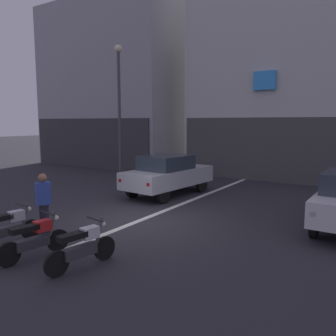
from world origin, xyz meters
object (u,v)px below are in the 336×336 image
car_silver_crossing_near (168,174)px  motorcycle_white_row_centre (82,246)px  street_lamp (119,101)px  motorcycle_silver_row_leftmost (9,227)px  person_by_motorcycles (44,205)px  motorcycle_red_row_left_mid (35,238)px

car_silver_crossing_near → motorcycle_white_row_centre: car_silver_crossing_near is taller
street_lamp → motorcycle_white_row_centre: bearing=-54.1°
street_lamp → motorcycle_white_row_centre: size_ratio=3.89×
street_lamp → motorcycle_silver_row_leftmost: size_ratio=3.88×
person_by_motorcycles → car_silver_crossing_near: bearing=90.7°
car_silver_crossing_near → street_lamp: (-3.17, 0.75, 3.07)m
motorcycle_red_row_left_mid → person_by_motorcycles: 1.55m
street_lamp → motorcycle_red_row_left_mid: (4.31, -7.89, -3.50)m
motorcycle_silver_row_leftmost → street_lamp: bearing=111.7°
car_silver_crossing_near → motorcycle_red_row_left_mid: (1.14, -7.14, -0.43)m
car_silver_crossing_near → motorcycle_red_row_left_mid: 7.24m
street_lamp → person_by_motorcycles: 8.17m
motorcycle_white_row_centre → person_by_motorcycles: size_ratio=0.99×
motorcycle_silver_row_leftmost → motorcycle_red_row_left_mid: bearing=-8.3°
car_silver_crossing_near → person_by_motorcycles: (0.08, -6.07, -0.03)m
motorcycle_white_row_centre → street_lamp: bearing=125.9°
street_lamp → motorcycle_white_row_centre: 10.09m
motorcycle_silver_row_leftmost → person_by_motorcycles: 0.99m
car_silver_crossing_near → motorcycle_white_row_centre: 7.32m
car_silver_crossing_near → person_by_motorcycles: bearing=-89.3°
car_silver_crossing_near → street_lamp: street_lamp is taller
car_silver_crossing_near → person_by_motorcycles: size_ratio=2.54×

